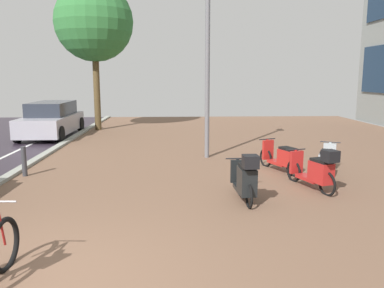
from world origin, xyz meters
TOP-DOWN VIEW (x-y plane):
  - scooter_near at (4.46, 5.58)m, footprint 0.82×1.61m
  - scooter_mid at (4.74, 3.91)m, footprint 0.79×1.66m
  - scooter_far at (3.07, 3.18)m, footprint 0.52×1.66m
  - scooter_extra at (5.44, 5.07)m, footprint 0.97×1.69m
  - parked_car_far at (-3.43, 12.22)m, footprint 1.79×4.26m
  - lamp_post at (2.67, 7.54)m, footprint 0.20×0.52m
  - street_tree at (-1.89, 14.13)m, footprint 3.50×3.50m
  - bollard_far at (-2.05, 5.44)m, footprint 0.12×0.12m

SIDE VIEW (x-z plane):
  - bollard_far at x=-2.05m, z-range 0.00..0.75m
  - scooter_near at x=4.46m, z-range -0.03..0.78m
  - scooter_extra at x=5.44m, z-range -0.01..0.77m
  - scooter_mid at x=4.74m, z-range -0.05..0.94m
  - scooter_far at x=3.07m, z-range -0.06..0.99m
  - parked_car_far at x=-3.43m, z-range -0.02..1.39m
  - lamp_post at x=2.67m, z-range 0.32..6.58m
  - street_tree at x=-1.89m, z-range 1.54..8.15m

